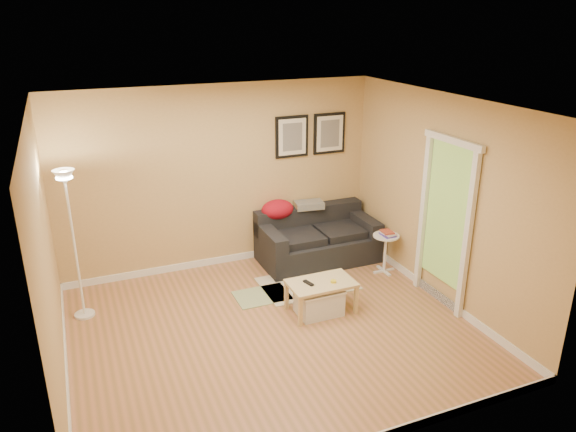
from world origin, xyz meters
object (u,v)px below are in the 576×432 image
object	(u,v)px
coffee_table	(321,297)
floor_lamp	(75,250)
sofa	(318,237)
storage_bin	(319,301)
side_table	(385,254)
book_stack	(388,233)

from	to	relation	value
coffee_table	floor_lamp	xyz separation A→B (m)	(-2.71, 1.02, 0.68)
sofa	storage_bin	bearing A→B (deg)	-115.11
coffee_table	floor_lamp	world-z (taller)	floor_lamp
coffee_table	side_table	size ratio (longest dim) A/B	1.43
storage_bin	floor_lamp	bearing A→B (deg)	158.43
sofa	storage_bin	distance (m)	1.55
sofa	coffee_table	xyz separation A→B (m)	(-0.60, -1.35, -0.17)
book_stack	floor_lamp	size ratio (longest dim) A/B	0.11
sofa	side_table	xyz separation A→B (m)	(0.71, -0.71, -0.09)
sofa	book_stack	size ratio (longest dim) A/B	8.01
storage_bin	book_stack	world-z (taller)	book_stack
coffee_table	side_table	xyz separation A→B (m)	(1.31, 0.64, 0.08)
storage_bin	book_stack	xyz separation A→B (m)	(1.37, 0.66, 0.43)
sofa	storage_bin	size ratio (longest dim) A/B	3.10
sofa	book_stack	bearing A→B (deg)	-45.56
coffee_table	floor_lamp	bearing A→B (deg)	178.56
sofa	coffee_table	distance (m)	1.49
side_table	floor_lamp	world-z (taller)	floor_lamp
coffee_table	side_table	distance (m)	1.46
book_stack	floor_lamp	distance (m)	4.06
side_table	floor_lamp	distance (m)	4.08
book_stack	floor_lamp	xyz separation A→B (m)	(-4.03, 0.40, 0.28)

